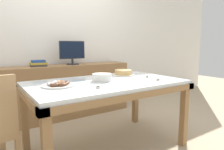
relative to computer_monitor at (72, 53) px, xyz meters
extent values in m
plane|color=tan|center=(-0.13, -1.24, -1.03)|extent=(12.00, 12.00, 0.00)
cube|color=white|center=(-0.13, 0.30, 0.27)|extent=(8.00, 0.10, 2.60)
cube|color=silver|center=(-0.13, -1.24, -0.28)|extent=(1.64, 0.95, 0.04)
cube|color=olive|center=(-0.13, -1.70, -0.33)|extent=(1.67, 0.08, 0.06)
cube|color=olive|center=(-0.13, -0.79, -0.33)|extent=(1.67, 0.08, 0.06)
cube|color=olive|center=(-0.93, -1.24, -0.33)|extent=(0.08, 0.98, 0.06)
cube|color=olive|center=(0.67, -1.24, -0.33)|extent=(0.08, 0.98, 0.06)
cube|color=olive|center=(0.64, -1.67, -0.68)|extent=(0.07, 0.07, 0.71)
cube|color=olive|center=(-0.90, -0.82, -0.68)|extent=(0.07, 0.07, 0.71)
cube|color=olive|center=(0.64, -0.82, -0.68)|extent=(0.07, 0.07, 0.71)
cube|color=tan|center=(-1.14, -1.07, -0.81)|extent=(0.05, 0.05, 0.45)
cube|color=olive|center=(-0.13, 0.00, -0.61)|extent=(2.15, 0.44, 0.84)
cylinder|color=#262628|center=(0.00, 0.00, -0.18)|extent=(0.20, 0.20, 0.02)
cylinder|color=#262628|center=(0.00, 0.00, -0.13)|extent=(0.04, 0.04, 0.09)
cube|color=#262628|center=(0.00, 0.00, 0.05)|extent=(0.42, 0.02, 0.28)
cube|color=black|center=(0.00, -0.01, 0.05)|extent=(0.40, 0.00, 0.26)
cube|color=#3F3838|center=(-0.54, 0.00, -0.17)|extent=(0.24, 0.18, 0.03)
cube|color=#B29933|center=(-0.54, 0.00, -0.15)|extent=(0.24, 0.16, 0.03)
cube|color=#23478C|center=(-0.54, 0.00, -0.11)|extent=(0.19, 0.16, 0.03)
cylinder|color=silver|center=(0.27, -1.01, -0.26)|extent=(0.29, 0.29, 0.01)
cylinder|color=tan|center=(0.27, -1.01, -0.22)|extent=(0.22, 0.22, 0.05)
cylinder|color=#F4CA7D|center=(0.27, -1.01, -0.19)|extent=(0.21, 0.21, 0.01)
cylinder|color=silver|center=(-0.65, -1.22, -0.26)|extent=(0.31, 0.31, 0.01)
torus|color=brown|center=(-0.58, -1.22, -0.24)|extent=(0.08, 0.08, 0.03)
torus|color=#B27042|center=(-0.61, -1.17, -0.24)|extent=(0.08, 0.08, 0.03)
torus|color=white|center=(-0.65, -1.15, -0.24)|extent=(0.07, 0.07, 0.02)
torus|color=pink|center=(-0.71, -1.18, -0.24)|extent=(0.08, 0.08, 0.02)
torus|color=white|center=(-0.72, -1.22, -0.24)|extent=(0.07, 0.07, 0.03)
torus|color=brown|center=(-0.70, -1.27, -0.24)|extent=(0.09, 0.09, 0.03)
torus|color=brown|center=(-0.65, -1.29, -0.24)|extent=(0.08, 0.08, 0.03)
torus|color=brown|center=(-0.61, -1.27, -0.24)|extent=(0.08, 0.08, 0.03)
cylinder|color=silver|center=(-0.17, -1.21, -0.26)|extent=(0.21, 0.21, 0.01)
cylinder|color=silver|center=(-0.17, -1.21, -0.25)|extent=(0.21, 0.21, 0.01)
cylinder|color=silver|center=(-0.17, -1.21, -0.24)|extent=(0.21, 0.21, 0.01)
cylinder|color=silver|center=(-0.17, -1.21, -0.23)|extent=(0.21, 0.21, 0.01)
cylinder|color=silver|center=(-0.17, -1.21, -0.22)|extent=(0.21, 0.21, 0.01)
cylinder|color=silver|center=(-0.17, -1.21, -0.21)|extent=(0.21, 0.21, 0.01)
cylinder|color=silver|center=(-0.17, -1.21, -0.20)|extent=(0.21, 0.21, 0.01)
cylinder|color=silver|center=(-0.17, -1.21, -0.19)|extent=(0.21, 0.21, 0.01)
cylinder|color=silver|center=(0.40, -1.31, -0.26)|extent=(0.04, 0.04, 0.02)
cylinder|color=white|center=(0.40, -1.31, -0.25)|extent=(0.03, 0.03, 0.00)
cone|color=#F9B74C|center=(0.40, -1.31, -0.24)|extent=(0.01, 0.01, 0.02)
cylinder|color=silver|center=(-0.39, -1.52, -0.26)|extent=(0.04, 0.04, 0.02)
cylinder|color=white|center=(-0.39, -1.52, -0.25)|extent=(0.03, 0.03, 0.00)
cone|color=#F9B74C|center=(-0.39, -1.52, -0.24)|extent=(0.01, 0.01, 0.02)
cylinder|color=silver|center=(0.34, -1.54, -0.26)|extent=(0.04, 0.04, 0.02)
cylinder|color=white|center=(0.34, -1.54, -0.25)|extent=(0.03, 0.03, 0.00)
cone|color=#F9B74C|center=(0.34, -1.54, -0.24)|extent=(0.01, 0.01, 0.02)
camera|label=1|loc=(-1.25, -3.04, 0.11)|focal=32.00mm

